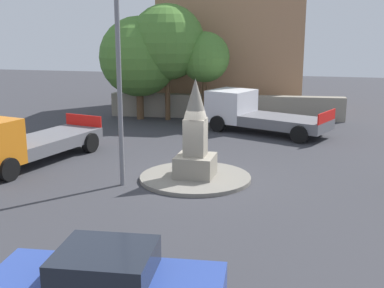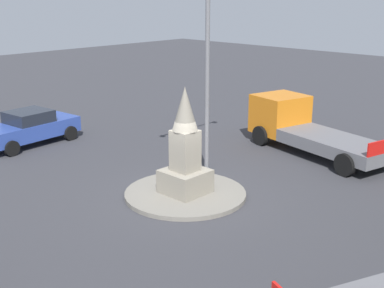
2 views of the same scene
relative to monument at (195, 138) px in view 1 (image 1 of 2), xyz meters
The scene contains 12 objects.
ground_plane 1.50m from the monument, ahead, with size 80.00×80.00×0.00m, color #38383D.
traffic_island 1.43m from the monument, ahead, with size 3.93×3.93×0.14m, color gray.
monument is the anchor object (origin of this frame).
streetlamp 3.88m from the monument, 26.92° to the left, with size 3.85×0.28×7.19m.
car_blue_passing 8.99m from the monument, 93.01° to the left, with size 4.33×2.24×1.47m.
truck_orange_waiting 7.01m from the monument, ahead, with size 3.46×6.68×2.08m.
truck_white_parked_left 8.87m from the monument, 96.45° to the right, with size 6.61×4.38×2.06m.
stone_boundary_wall 12.37m from the monument, 85.05° to the right, with size 13.74×0.70×1.38m, color gray.
corner_building 17.57m from the monument, 85.05° to the right, with size 8.99×6.42×11.47m, color #A87A56.
tree_near_wall 11.60m from the monument, 79.36° to the right, with size 2.83×2.83×5.05m.
tree_mid_cluster 12.54m from the monument, 61.63° to the right, with size 4.56×4.56×5.91m.
tree_far_corner 12.17m from the monument, 68.98° to the right, with size 4.26×4.26×6.58m.
Camera 1 is at (-3.84, 16.37, 5.27)m, focal length 46.40 mm.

